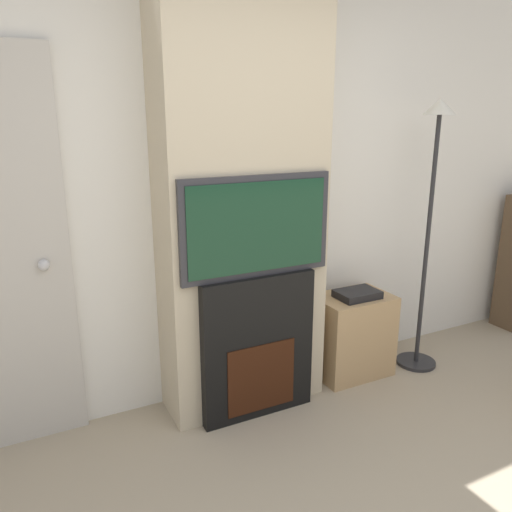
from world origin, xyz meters
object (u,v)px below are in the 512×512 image
object	(u,v)px
floor_lamp	(431,205)
media_stand	(352,334)
fireplace	(256,346)
television	(256,226)

from	to	relation	value
floor_lamp	media_stand	xyz separation A→B (m)	(-0.51, 0.12, -0.87)
floor_lamp	media_stand	distance (m)	1.02
fireplace	television	bearing A→B (deg)	-90.00
television	media_stand	bearing A→B (deg)	9.52
fireplace	television	world-z (taller)	television
fireplace	television	size ratio (longest dim) A/B	0.97
fireplace	floor_lamp	distance (m)	1.50
fireplace	television	distance (m)	0.72
fireplace	media_stand	size ratio (longest dim) A/B	1.41
fireplace	floor_lamp	xyz separation A→B (m)	(1.31, 0.01, 0.73)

